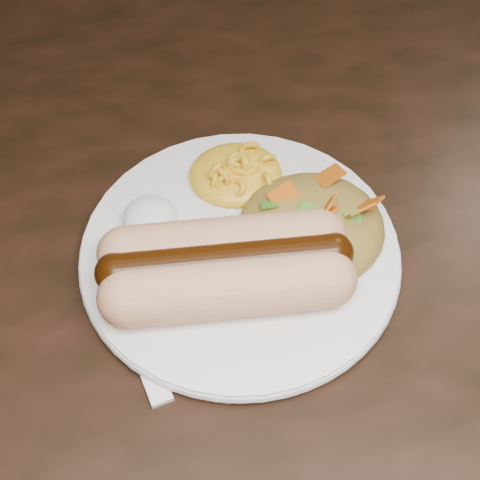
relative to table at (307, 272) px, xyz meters
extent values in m
cube|color=black|center=(0.00, 0.00, 0.07)|extent=(1.60, 0.90, 0.04)
cylinder|color=white|center=(-0.07, -0.04, 0.10)|extent=(0.31, 0.31, 0.01)
cylinder|color=#F6B182|center=(-0.08, -0.09, 0.13)|extent=(0.14, 0.04, 0.04)
cylinder|color=#F6B182|center=(-0.08, -0.05, 0.13)|extent=(0.14, 0.04, 0.04)
cylinder|color=#461D04|center=(-0.08, -0.07, 0.13)|extent=(0.15, 0.03, 0.03)
ellipsoid|color=yellow|center=(-0.06, 0.03, 0.12)|extent=(0.09, 0.09, 0.03)
ellipsoid|color=white|center=(-0.13, -0.01, 0.12)|extent=(0.05, 0.05, 0.03)
ellipsoid|color=#A34A1F|center=(-0.01, -0.03, 0.12)|extent=(0.11, 0.10, 0.04)
cube|color=white|center=(-0.14, -0.10, 0.09)|extent=(0.06, 0.16, 0.00)
camera|label=1|loc=(-0.10, -0.36, 0.54)|focal=55.00mm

